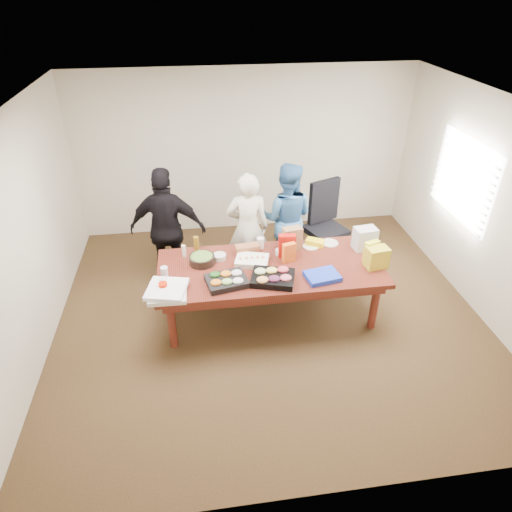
{
  "coord_description": "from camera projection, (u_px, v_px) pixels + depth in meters",
  "views": [
    {
      "loc": [
        -0.83,
        -4.58,
        3.85
      ],
      "look_at": [
        -0.17,
        0.1,
        0.85
      ],
      "focal_mm": 31.39,
      "sensor_mm": 36.0,
      "label": 1
    }
  ],
  "objects": [
    {
      "name": "bread_loaf",
      "position": [
        247.0,
        249.0,
        5.82
      ],
      "size": [
        0.32,
        0.17,
        0.12
      ],
      "primitive_type": "cube",
      "rotation": [
        0.0,
        0.0,
        0.11
      ],
      "color": "brown",
      "rests_on": "conference_table"
    },
    {
      "name": "window_blinds",
      "position": [
        460.0,
        180.0,
        6.01
      ],
      "size": [
        0.04,
        1.36,
        1.0
      ],
      "primitive_type": "cube",
      "color": "beige",
      "rests_on": "wall_right"
    },
    {
      "name": "ranch_bottle",
      "position": [
        184.0,
        251.0,
        5.75
      ],
      "size": [
        0.06,
        0.06,
        0.16
      ],
      "primitive_type": "cylinder",
      "rotation": [
        0.0,
        0.0,
        0.17
      ],
      "color": "beige",
      "rests_on": "conference_table"
    },
    {
      "name": "person_left",
      "position": [
        168.0,
        229.0,
        6.13
      ],
      "size": [
        1.09,
        0.59,
        1.76
      ],
      "primitive_type": "imported",
      "rotation": [
        0.0,
        0.0,
        2.98
      ],
      "color": "black",
      "rests_on": "floor"
    },
    {
      "name": "chip_bag_yellow",
      "position": [
        371.0,
        252.0,
        5.61
      ],
      "size": [
        0.21,
        0.14,
        0.29
      ],
      "primitive_type": "cube",
      "rotation": [
        0.0,
        0.0,
        0.34
      ],
      "color": "yellow",
      "rests_on": "conference_table"
    },
    {
      "name": "dip_bowl_b",
      "position": [
        220.0,
        257.0,
        5.71
      ],
      "size": [
        0.21,
        0.21,
        0.07
      ],
      "primitive_type": "cylinder",
      "rotation": [
        0.0,
        0.0,
        0.27
      ],
      "color": "beige",
      "rests_on": "conference_table"
    },
    {
      "name": "ceiling",
      "position": [
        274.0,
        106.0,
        4.54
      ],
      "size": [
        5.5,
        5.0,
        0.02
      ],
      "primitive_type": "cube",
      "color": "white",
      "rests_on": "wall_back"
    },
    {
      "name": "clear_cup_b",
      "position": [
        164.0,
        272.0,
        5.38
      ],
      "size": [
        0.11,
        0.11,
        0.12
      ],
      "primitive_type": "cylinder",
      "rotation": [
        0.0,
        0.0,
        -0.3
      ],
      "color": "silver",
      "rests_on": "conference_table"
    },
    {
      "name": "mayo_jar",
      "position": [
        260.0,
        243.0,
        5.93
      ],
      "size": [
        0.12,
        0.12,
        0.15
      ],
      "primitive_type": "cylinder",
      "rotation": [
        0.0,
        0.0,
        0.26
      ],
      "color": "silver",
      "rests_on": "conference_table"
    },
    {
      "name": "veggie_tray",
      "position": [
        227.0,
        281.0,
        5.26
      ],
      "size": [
        0.53,
        0.45,
        0.07
      ],
      "primitive_type": "cube",
      "rotation": [
        0.0,
        0.0,
        0.2
      ],
      "color": "black",
      "rests_on": "conference_table"
    },
    {
      "name": "pizza_box_upper",
      "position": [
        167.0,
        289.0,
        5.06
      ],
      "size": [
        0.51,
        0.51,
        0.05
      ],
      "primitive_type": "cube",
      "rotation": [
        0.0,
        0.0,
        -0.23
      ],
      "color": "white",
      "rests_on": "pizza_box_lower"
    },
    {
      "name": "window_panel",
      "position": [
        463.0,
        180.0,
        6.01
      ],
      "size": [
        0.03,
        1.4,
        1.1
      ],
      "primitive_type": "cube",
      "color": "white",
      "rests_on": "wall_right"
    },
    {
      "name": "kraft_bag",
      "position": [
        292.0,
        239.0,
        5.85
      ],
      "size": [
        0.26,
        0.18,
        0.32
      ],
      "primitive_type": "cube",
      "rotation": [
        0.0,
        0.0,
        0.17
      ],
      "color": "olive",
      "rests_on": "conference_table"
    },
    {
      "name": "grocery_bag_yellow",
      "position": [
        377.0,
        257.0,
        5.52
      ],
      "size": [
        0.29,
        0.22,
        0.27
      ],
      "primitive_type": "cube",
      "rotation": [
        0.0,
        0.0,
        0.14
      ],
      "color": "yellow",
      "rests_on": "conference_table"
    },
    {
      "name": "person_center",
      "position": [
        248.0,
        228.0,
        6.28
      ],
      "size": [
        0.62,
        0.43,
        1.64
      ],
      "primitive_type": "imported",
      "rotation": [
        0.0,
        0.0,
        3.07
      ],
      "color": "beige",
      "rests_on": "floor"
    },
    {
      "name": "dip_bowl_a",
      "position": [
        281.0,
        252.0,
        5.82
      ],
      "size": [
        0.19,
        0.19,
        0.06
      ],
      "primitive_type": "cylinder",
      "rotation": [
        0.0,
        0.0,
        -0.25
      ],
      "color": "#EAE6C9",
      "rests_on": "conference_table"
    },
    {
      "name": "banana_bunch",
      "position": [
        315.0,
        242.0,
        6.0
      ],
      "size": [
        0.27,
        0.24,
        0.08
      ],
      "primitive_type": "cube",
      "rotation": [
        0.0,
        0.0,
        -0.52
      ],
      "color": "yellow",
      "rests_on": "conference_table"
    },
    {
      "name": "dressing_bottle",
      "position": [
        196.0,
        244.0,
        5.84
      ],
      "size": [
        0.07,
        0.07,
        0.21
      ],
      "primitive_type": "cylinder",
      "rotation": [
        0.0,
        0.0,
        0.08
      ],
      "color": "brown",
      "rests_on": "conference_table"
    },
    {
      "name": "person_right",
      "position": [
        286.0,
        218.0,
        6.51
      ],
      "size": [
        0.96,
        0.84,
        1.67
      ],
      "primitive_type": "imported",
      "rotation": [
        0.0,
        0.0,
        2.84
      ],
      "color": "teal",
      "rests_on": "floor"
    },
    {
      "name": "plate_a",
      "position": [
        330.0,
        243.0,
        6.06
      ],
      "size": [
        0.26,
        0.26,
        0.01
      ],
      "primitive_type": "cylinder",
      "rotation": [
        0.0,
        0.0,
        0.11
      ],
      "color": "silver",
      "rests_on": "conference_table"
    },
    {
      "name": "wall_front",
      "position": [
        330.0,
        389.0,
        3.18
      ],
      "size": [
        5.5,
        0.04,
        2.7
      ],
      "primitive_type": "cube",
      "color": "beige",
      "rests_on": "floor"
    },
    {
      "name": "fruit_tray",
      "position": [
        273.0,
        278.0,
        5.31
      ],
      "size": [
        0.59,
        0.52,
        0.08
      ],
      "primitive_type": "cube",
      "rotation": [
        0.0,
        0.0,
        -0.29
      ],
      "color": "black",
      "rests_on": "conference_table"
    },
    {
      "name": "plate_b",
      "position": [
        311.0,
        246.0,
        5.98
      ],
      "size": [
        0.23,
        0.23,
        0.01
      ],
      "primitive_type": "cylinder",
      "rotation": [
        0.0,
        0.0,
        0.08
      ],
      "color": "white",
      "rests_on": "conference_table"
    },
    {
      "name": "salad_bowl",
      "position": [
        202.0,
        260.0,
        5.62
      ],
      "size": [
        0.36,
        0.36,
        0.11
      ],
      "primitive_type": "cylinder",
      "rotation": [
        0.0,
        0.0,
        0.1
      ],
      "color": "black",
      "rests_on": "conference_table"
    },
    {
      "name": "sheet_cake",
      "position": [
        252.0,
        261.0,
        5.63
      ],
      "size": [
        0.47,
        0.4,
        0.07
      ],
      "primitive_type": "cube",
      "rotation": [
        0.0,
        0.0,
        -0.27
      ],
      "color": "white",
      "rests_on": "conference_table"
    },
    {
      "name": "office_chair",
      "position": [
        326.0,
        227.0,
        6.73
      ],
      "size": [
        0.81,
        0.81,
        1.22
      ],
      "primitive_type": "cube",
      "rotation": [
        0.0,
        0.0,
        0.39
      ],
      "color": "black",
      "rests_on": "floor"
    },
    {
      "name": "mustard_bottle",
      "position": [
        281.0,
        241.0,
        5.94
      ],
      "size": [
        0.06,
        0.06,
        0.17
      ],
      "primitive_type": "cylinder",
      "rotation": [
        0.0,
        0.0,
        0.05
      ],
      "color": "gold",
      "rests_on": "conference_table"
    },
    {
      "name": "wall_right",
      "position": [
        488.0,
        209.0,
        5.59
      ],
      "size": [
        0.04,
        5.0,
        2.7
      ],
      "primitive_type": "cube",
      "color": "beige",
      "rests_on": "floor"
    },
    {
      "name": "chip_bag_orange",
      "position": [
        289.0,
        252.0,
        5.62
      ],
      "size": [
        0.18,
        0.11,
        0.26
      ],
      "primitive_type": "cube",
      "rotation": [
        0.0,
        0.0,
        0.25
      ],
      "color": "orange",
      "rests_on": "conference_table"
    },
    {
      "name": "chip_bag_blue",
      "position": [
        322.0,
        276.0,
        5.36
      ],
      "size": [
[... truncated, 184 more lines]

